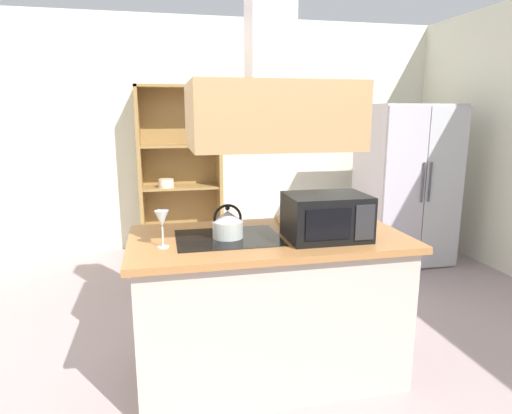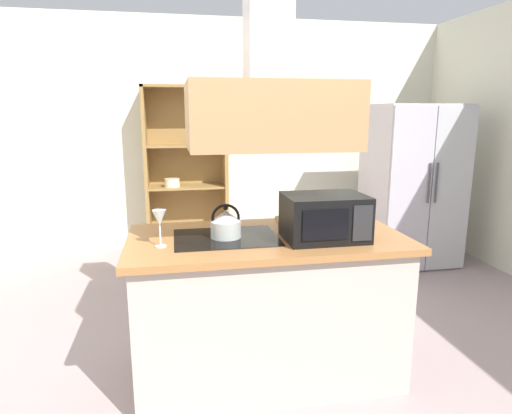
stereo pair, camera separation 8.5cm
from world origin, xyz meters
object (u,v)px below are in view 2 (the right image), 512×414
(refrigerator, at_px, (412,185))
(wine_glass_on_counter, at_px, (159,220))
(dish_cabinet, at_px, (186,179))
(kettle, at_px, (226,224))
(cutting_board, at_px, (302,221))
(microwave, at_px, (325,217))

(refrigerator, distance_m, wine_glass_on_counter, 3.24)
(dish_cabinet, relative_size, wine_glass_on_counter, 9.30)
(dish_cabinet, xyz_separation_m, kettle, (0.14, -2.72, 0.13))
(refrigerator, relative_size, cutting_board, 5.01)
(dish_cabinet, bearing_deg, kettle, -86.98)
(dish_cabinet, bearing_deg, refrigerator, -21.03)
(refrigerator, relative_size, microwave, 3.70)
(dish_cabinet, height_order, cutting_board, dish_cabinet)
(dish_cabinet, bearing_deg, cutting_board, -74.19)
(cutting_board, bearing_deg, kettle, -152.91)
(cutting_board, distance_m, microwave, 0.43)
(refrigerator, xyz_separation_m, cutting_board, (-1.68, -1.53, 0.06))
(dish_cabinet, relative_size, kettle, 9.60)
(refrigerator, distance_m, cutting_board, 2.27)
(dish_cabinet, xyz_separation_m, cutting_board, (0.69, -2.44, 0.05))
(cutting_board, height_order, microwave, microwave)
(refrigerator, height_order, wine_glass_on_counter, refrigerator)
(dish_cabinet, height_order, wine_glass_on_counter, dish_cabinet)
(refrigerator, height_order, microwave, refrigerator)
(microwave, bearing_deg, dish_cabinet, 103.78)
(refrigerator, bearing_deg, kettle, -140.93)
(dish_cabinet, distance_m, kettle, 2.73)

